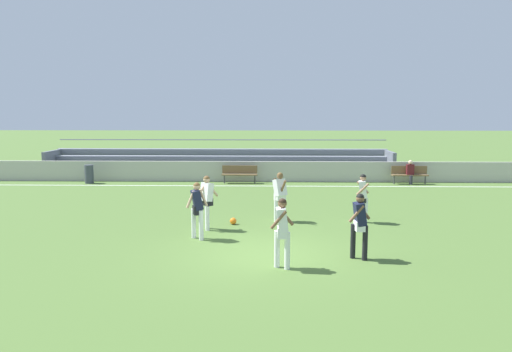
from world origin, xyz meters
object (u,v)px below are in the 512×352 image
Objects in this scene: player_dark_overlapping at (360,220)px; player_white_pressing_high at (363,194)px; spectator_seated at (410,170)px; soccer_ball at (233,221)px; player_white_trailing_run at (280,192)px; bench_centre_sideline at (240,173)px; trash_bin at (89,174)px; player_dark_wide_left at (197,206)px; bench_far_right at (410,173)px; player_white_wide_right at (207,198)px; bleacher_stand at (220,162)px; player_white_dropping_back at (282,227)px.

player_dark_overlapping is 4.22m from player_white_pressing_high.
spectator_seated is 12.35m from soccer_ball.
player_white_pressing_high is 4.36m from soccer_ball.
bench_centre_sideline is at bearing 102.01° from player_white_trailing_run.
bench_centre_sideline is 8.62m from spectator_seated.
player_white_pressing_high reaches higher than trash_bin.
soccer_ball is (0.90, 1.88, -0.88)m from player_dark_wide_left.
bench_far_right is 13.88m from player_dark_overlapping.
player_dark_wide_left is (-9.18, -11.03, 0.28)m from spectator_seated.
bench_far_right is 1.08× the size of player_dark_overlapping.
trash_bin is at bearing 144.96° from player_white_pressing_high.
player_white_pressing_high is at bearing -62.60° from bench_centre_sideline.
spectator_seated reaches higher than trash_bin.
player_white_wide_right reaches higher than bench_far_right.
player_white_trailing_run is at bearing -127.64° from bench_far_right.
bleacher_stand reaches higher than player_white_trailing_run.
trash_bin is at bearing 138.28° from player_white_trailing_run.
trash_bin is 0.56× the size of player_white_dropping_back.
player_white_trailing_run is (-6.75, -8.76, 0.44)m from bench_far_right.
bleacher_stand is 11.38× the size of player_white_wide_right.
player_white_wide_right reaches higher than spectator_seated.
bench_far_right is 1.06× the size of player_white_wide_right.
player_white_wide_right is 5.14m from player_white_pressing_high.
trash_bin reaches higher than bench_centre_sideline.
player_white_pressing_high is 5.63m from player_white_dropping_back.
trash_bin is at bearing -179.52° from spectator_seated.
player_white_wide_right reaches higher than player_dark_overlapping.
soccer_ball is (0.76, 0.71, -0.90)m from player_white_wide_right.
bench_centre_sideline and bench_far_right have the same top height.
soccer_ball is at bearing -82.28° from bleacher_stand.
player_white_wide_right is 7.70× the size of soccer_ball.
trash_bin is at bearing 131.89° from player_dark_overlapping.
bleacher_stand is at bearing 164.42° from bench_far_right.
bleacher_stand is at bearing 105.33° from player_white_trailing_run.
player_white_dropping_back reaches higher than trash_bin.
bench_far_right is at bearing 48.19° from soccer_ball.
bench_far_right is at bearing 0.89° from trash_bin.
bleacher_stand reaches higher than bench_far_right.
player_dark_wide_left reaches higher than spectator_seated.
bench_centre_sideline is 8.18× the size of soccer_ball.
trash_bin is 0.57× the size of player_dark_wide_left.
player_dark_wide_left is at bearing -56.84° from trash_bin.
player_white_trailing_run is (-6.75, -8.64, 0.28)m from spectator_seated.
player_white_pressing_high is (2.73, -0.10, -0.03)m from player_white_trailing_run.
player_dark_wide_left is at bearing -156.11° from player_white_pressing_high.
player_white_dropping_back reaches higher than player_dark_overlapping.
bench_centre_sideline is at bearing 97.49° from player_white_dropping_back.
spectator_seated is 13.77m from player_dark_overlapping.
player_white_trailing_run is (3.16, -11.52, 0.17)m from bleacher_stand.
bench_far_right is 16.30m from trash_bin.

